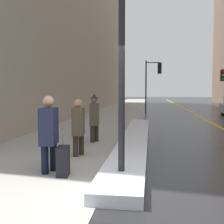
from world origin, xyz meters
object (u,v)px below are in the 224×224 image
pedestrian_nearside (49,130)px  pedestrian_with_shoulder_bag (78,125)px  traffic_light_near (154,75)px  pedestrian_in_glasses (94,116)px  lamp_post (122,22)px  rolling_suitcase (63,161)px

pedestrian_nearside → pedestrian_with_shoulder_bag: (0.21, 1.55, -0.06)m
traffic_light_near → pedestrian_with_shoulder_bag: 16.55m
pedestrian_nearside → pedestrian_in_glasses: size_ratio=1.00×
pedestrian_with_shoulder_bag → lamp_post: bearing=27.5°
lamp_post → pedestrian_in_glasses: 4.62m
traffic_light_near → pedestrian_nearside: size_ratio=2.61×
lamp_post → rolling_suitcase: (-1.18, 0.17, -2.61)m
lamp_post → pedestrian_in_glasses: (-1.31, 3.93, -2.04)m
pedestrian_in_glasses → rolling_suitcase: pedestrian_in_glasses is taller
lamp_post → rolling_suitcase: 2.87m
pedestrian_with_shoulder_bag → pedestrian_in_glasses: pedestrian_in_glasses is taller
pedestrian_nearside → pedestrian_with_shoulder_bag: bearing=165.0°
traffic_light_near → rolling_suitcase: bearing=-103.6°
pedestrian_nearside → traffic_light_near: bearing=165.6°
lamp_post → pedestrian_with_shoulder_bag: lamp_post is taller
pedestrian_with_shoulder_bag → pedestrian_in_glasses: size_ratio=0.93×
pedestrian_with_shoulder_bag → rolling_suitcase: size_ratio=1.56×
pedestrian_nearside → pedestrian_in_glasses: (0.23, 3.56, -0.01)m
pedestrian_nearside → pedestrian_with_shoulder_bag: size_ratio=1.08×
lamp_post → pedestrian_nearside: (-1.53, 0.37, -2.03)m
pedestrian_nearside → lamp_post: bearing=69.4°
pedestrian_in_glasses → rolling_suitcase: (0.13, -3.76, -0.57)m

